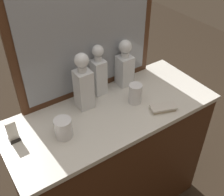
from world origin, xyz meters
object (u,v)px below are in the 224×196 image
object	(u,v)px
crystal_decanter_center	(84,86)
crystal_tumbler_rear	(63,129)
crystal_tumbler_left	(135,94)
silver_brush_left	(163,108)
napkin_holder	(12,132)
crystal_decanter_front	(99,75)
crystal_decanter_left	(125,67)

from	to	relation	value
crystal_decanter_center	crystal_tumbler_rear	bearing A→B (deg)	-144.11
crystal_tumbler_left	crystal_decanter_center	bearing A→B (deg)	153.84
silver_brush_left	napkin_holder	distance (m)	0.75
crystal_decanter_front	crystal_decanter_center	bearing A→B (deg)	-154.51
crystal_tumbler_left	napkin_holder	bearing A→B (deg)	171.97
crystal_decanter_front	crystal_decanter_center	size ratio (longest dim) A/B	0.93
crystal_decanter_front	crystal_decanter_center	world-z (taller)	crystal_decanter_center
crystal_decanter_front	napkin_holder	bearing A→B (deg)	-170.18
silver_brush_left	crystal_tumbler_left	bearing A→B (deg)	120.76
crystal_tumbler_rear	silver_brush_left	distance (m)	0.53
crystal_decanter_left	crystal_tumbler_left	world-z (taller)	crystal_decanter_left
crystal_decanter_front	crystal_tumbler_left	world-z (taller)	crystal_decanter_front
crystal_decanter_center	crystal_decanter_left	bearing A→B (deg)	9.96
crystal_decanter_left	crystal_decanter_center	bearing A→B (deg)	-170.04
napkin_holder	crystal_decanter_center	bearing A→B (deg)	4.30
crystal_decanter_front	crystal_tumbler_left	bearing A→B (deg)	-57.12
crystal_decanter_left	crystal_decanter_front	size ratio (longest dim) A/B	0.95
crystal_tumbler_rear	crystal_tumbler_left	bearing A→B (deg)	2.37
crystal_tumbler_rear	crystal_decanter_center	bearing A→B (deg)	35.89
silver_brush_left	napkin_holder	world-z (taller)	napkin_holder
silver_brush_left	crystal_tumbler_rear	bearing A→B (deg)	166.95
crystal_tumbler_rear	silver_brush_left	xyz separation A→B (m)	(0.51, -0.12, -0.03)
silver_brush_left	napkin_holder	bearing A→B (deg)	162.46
crystal_decanter_front	napkin_holder	xyz separation A→B (m)	(-0.52, -0.09, -0.07)
crystal_tumbler_left	napkin_holder	distance (m)	0.64
crystal_decanter_left	crystal_tumbler_left	bearing A→B (deg)	-106.93
crystal_tumbler_rear	silver_brush_left	world-z (taller)	crystal_tumbler_rear
crystal_decanter_left	napkin_holder	size ratio (longest dim) A/B	2.55
crystal_tumbler_rear	silver_brush_left	bearing A→B (deg)	-13.05
crystal_decanter_left	crystal_tumbler_rear	distance (m)	0.53
crystal_decanter_center	crystal_tumbler_rear	distance (m)	0.25
crystal_decanter_front	napkin_holder	size ratio (longest dim) A/B	2.69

